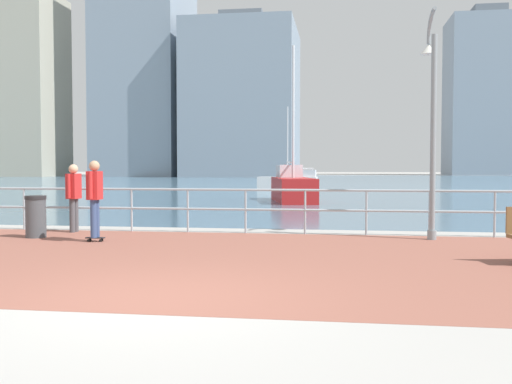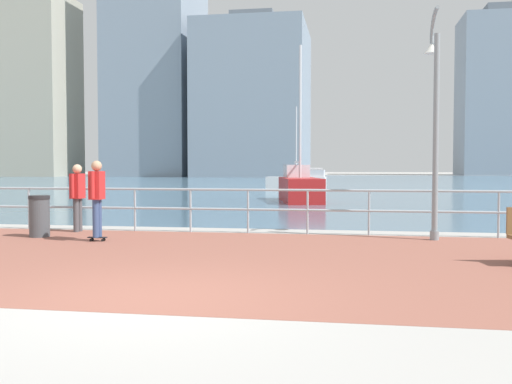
{
  "view_description": "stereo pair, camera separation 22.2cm",
  "coord_description": "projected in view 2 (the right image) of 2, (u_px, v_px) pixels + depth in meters",
  "views": [
    {
      "loc": [
        2.16,
        -6.51,
        1.58
      ],
      "look_at": [
        0.64,
        4.1,
        1.1
      ],
      "focal_mm": 40.38,
      "sensor_mm": 36.0,
      "label": 1
    },
    {
      "loc": [
        2.38,
        -6.47,
        1.58
      ],
      "look_at": [
        0.64,
        4.1,
        1.1
      ],
      "focal_mm": 40.38,
      "sensor_mm": 36.0,
      "label": 2
    }
  ],
  "objects": [
    {
      "name": "lamppost",
      "position": [
        434.0,
        112.0,
        12.35
      ],
      "size": [
        0.36,
        0.82,
        4.97
      ],
      "color": "gray",
      "rests_on": "ground"
    },
    {
      "name": "trash_bin",
      "position": [
        39.0,
        216.0,
        12.84
      ],
      "size": [
        0.46,
        0.46,
        0.93
      ],
      "color": "#474C51",
      "rests_on": "ground"
    },
    {
      "name": "tower_glass",
      "position": [
        500.0,
        95.0,
        101.67
      ],
      "size": [
        13.79,
        11.19,
        29.85
      ],
      "color": "#8493A3",
      "rests_on": "ground"
    },
    {
      "name": "ground",
      "position": [
        321.0,
        186.0,
        46.27
      ],
      "size": [
        220.0,
        220.0,
        0.0
      ],
      "primitive_type": "plane",
      "color": "#ADAAA5"
    },
    {
      "name": "bystander",
      "position": [
        77.0,
        192.0,
        13.85
      ],
      "size": [
        0.26,
        0.55,
        1.63
      ],
      "color": "#4C4C51",
      "rests_on": "ground"
    },
    {
      "name": "skateboarder",
      "position": [
        97.0,
        193.0,
        12.08
      ],
      "size": [
        0.4,
        0.55,
        1.7
      ],
      "color": "black",
      "rests_on": "ground"
    },
    {
      "name": "sailboat_white",
      "position": [
        298.0,
        182.0,
        39.06
      ],
      "size": [
        4.06,
        1.45,
        5.62
      ],
      "color": "white",
      "rests_on": "ground"
    },
    {
      "name": "waterfront_railing",
      "position": [
        248.0,
        202.0,
        13.54
      ],
      "size": [
        25.25,
        0.06,
        1.06
      ],
      "color": "#9EADB7",
      "rests_on": "ground"
    },
    {
      "name": "tower_brick",
      "position": [
        157.0,
        70.0,
        92.23
      ],
      "size": [
        12.93,
        16.05,
        35.72
      ],
      "color": "#8493A3",
      "rests_on": "ground"
    },
    {
      "name": "tower_beige",
      "position": [
        28.0,
        86.0,
        90.13
      ],
      "size": [
        13.89,
        10.18,
        29.89
      ],
      "color": "#B2AD99",
      "rests_on": "ground"
    },
    {
      "name": "harbor_water",
      "position": [
        327.0,
        182.0,
        57.93
      ],
      "size": [
        180.0,
        88.0,
        0.0
      ],
      "primitive_type": "cube",
      "color": "slate",
      "rests_on": "ground"
    },
    {
      "name": "tower_steel",
      "position": [
        254.0,
        102.0,
        88.45
      ],
      "size": [
        16.16,
        17.81,
        24.68
      ],
      "color": "#8493A3",
      "rests_on": "ground"
    },
    {
      "name": "brick_paving",
      "position": [
        210.0,
        258.0,
        9.87
      ],
      "size": [
        28.0,
        7.51,
        0.01
      ],
      "primitive_type": "cube",
      "color": "#935647",
      "rests_on": "ground"
    },
    {
      "name": "sailboat_blue",
      "position": [
        300.0,
        187.0,
        25.92
      ],
      "size": [
        2.49,
        5.15,
        6.95
      ],
      "color": "#B21E1E",
      "rests_on": "ground"
    }
  ]
}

